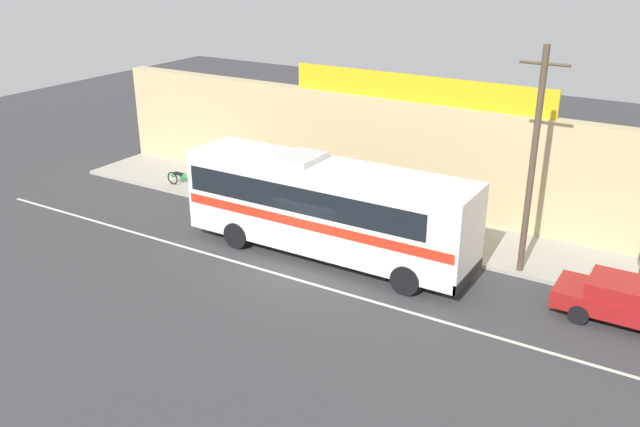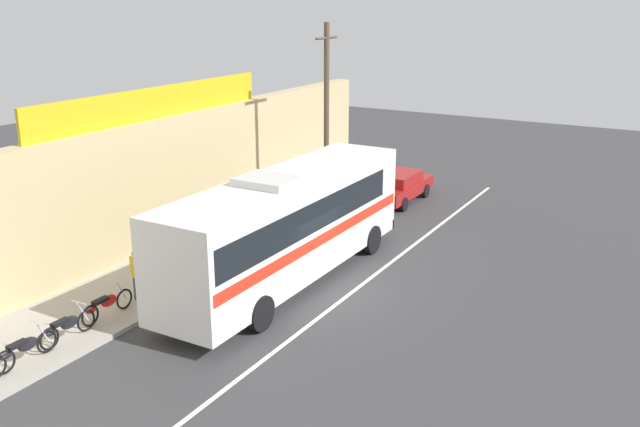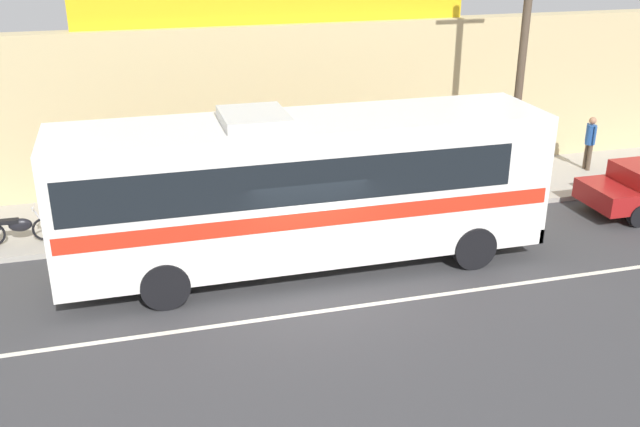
{
  "view_description": "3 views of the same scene",
  "coord_description": "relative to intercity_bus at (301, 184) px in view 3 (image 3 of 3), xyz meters",
  "views": [
    {
      "loc": [
        12.02,
        -18.47,
        11.06
      ],
      "look_at": [
        0.21,
        0.91,
        1.88
      ],
      "focal_mm": 38.23,
      "sensor_mm": 36.0,
      "label": 1
    },
    {
      "loc": [
        -17.53,
        -10.01,
        8.95
      ],
      "look_at": [
        2.62,
        1.62,
        1.65
      ],
      "focal_mm": 38.91,
      "sensor_mm": 36.0,
      "label": 2
    },
    {
      "loc": [
        -3.56,
        -13.54,
        7.67
      ],
      "look_at": [
        0.56,
        1.42,
        1.28
      ],
      "focal_mm": 40.58,
      "sensor_mm": 36.0,
      "label": 3
    }
  ],
  "objects": [
    {
      "name": "storefront_facade",
      "position": [
        -0.12,
        5.94,
        0.33
      ],
      "size": [
        30.0,
        0.7,
        4.8
      ],
      "primitive_type": "cube",
      "color": "tan",
      "rests_on": "ground_plane"
    },
    {
      "name": "pedestrian_far_left",
      "position": [
        0.72,
        4.38,
        -1.0
      ],
      "size": [
        0.3,
        0.48,
        1.6
      ],
      "color": "brown",
      "rests_on": "sidewalk_slab"
    },
    {
      "name": "motorcycle_purple",
      "position": [
        -6.55,
        2.78,
        -1.5
      ],
      "size": [
        1.84,
        0.56,
        0.94
      ],
      "color": "black",
      "rests_on": "sidewalk_slab"
    },
    {
      "name": "utility_pole",
      "position": [
        6.68,
        2.32,
        2.14
      ],
      "size": [
        1.6,
        0.22,
        7.86
      ],
      "color": "brown",
      "rests_on": "sidewalk_slab"
    },
    {
      "name": "pedestrian_far_right",
      "position": [
        10.42,
        4.0,
        -0.92
      ],
      "size": [
        0.3,
        0.48,
        1.72
      ],
      "color": "brown",
      "rests_on": "sidewalk_slab"
    },
    {
      "name": "motorcycle_green",
      "position": [
        -5.02,
        2.91,
        -1.5
      ],
      "size": [
        1.92,
        0.56,
        0.94
      ],
      "color": "black",
      "rests_on": "sidewalk_slab"
    },
    {
      "name": "ground_plane",
      "position": [
        -0.12,
        -1.41,
        -2.07
      ],
      "size": [
        70.0,
        70.0,
        0.0
      ],
      "primitive_type": "plane",
      "color": "#3A3A3D"
    },
    {
      "name": "road_center_stripe",
      "position": [
        -0.12,
        -2.21,
        -2.06
      ],
      "size": [
        30.0,
        0.14,
        0.01
      ],
      "primitive_type": "cube",
      "color": "silver",
      "rests_on": "ground_plane"
    },
    {
      "name": "intercity_bus",
      "position": [
        0.0,
        0.0,
        0.0
      ],
      "size": [
        11.1,
        2.65,
        3.78
      ],
      "color": "white",
      "rests_on": "ground_plane"
    },
    {
      "name": "sidewalk_slab",
      "position": [
        -0.12,
        3.79,
        -2.0
      ],
      "size": [
        30.0,
        3.6,
        0.14
      ],
      "primitive_type": "cube",
      "color": "#A8A399",
      "rests_on": "ground_plane"
    },
    {
      "name": "pedestrian_by_curb",
      "position": [
        -3.69,
        3.0,
        -0.99
      ],
      "size": [
        0.3,
        0.48,
        1.61
      ],
      "color": "navy",
      "rests_on": "sidewalk_slab"
    },
    {
      "name": "storefront_billboard",
      "position": [
        0.81,
        5.94,
        3.28
      ],
      "size": [
        11.46,
        0.12,
        1.1
      ],
      "primitive_type": "cube",
      "color": "gold",
      "rests_on": "storefront_facade"
    }
  ]
}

